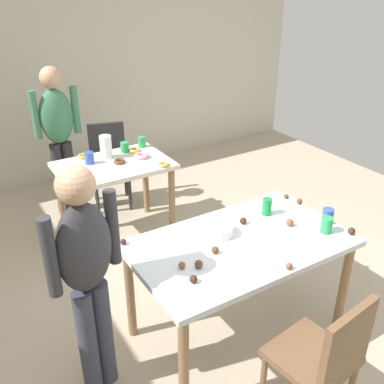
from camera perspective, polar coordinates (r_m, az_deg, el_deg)
The scene contains 34 objects.
ground_plane at distance 3.30m, azimuth 4.32°, elevation -16.84°, with size 6.40×6.40×0.00m, color tan.
wall_back at distance 5.39m, azimuth -16.08°, elevation 15.46°, with size 6.40×0.10×2.60m, color beige.
dining_table_near at distance 2.84m, azimuth 6.31°, elevation -7.95°, with size 1.38×0.82×0.75m.
dining_table_far at distance 3.99m, azimuth -10.15°, elevation 2.06°, with size 0.99×0.67×0.75m.
chair_near_table at distance 2.50m, azimuth 17.05°, elevation -19.91°, with size 0.45×0.45×0.87m.
chair_far_table at distance 4.71m, azimuth -10.85°, elevation 4.19°, with size 0.50×0.50×0.87m.
person_girl_near at distance 2.40m, azimuth -13.67°, elevation -9.71°, with size 0.45×0.28×1.46m.
person_adult_far at distance 4.47m, azimuth -17.16°, elevation 7.86°, with size 0.45×0.22×1.51m.
mixing_bowl at distance 2.83m, azimuth 3.52°, elevation -4.97°, with size 0.19×0.19×0.07m, color white.
soda_can at distance 3.08m, azimuth 9.80°, elevation -1.90°, with size 0.07×0.07×0.12m, color #198438.
fork_near at distance 3.08m, azimuth 5.37°, elevation -2.78°, with size 0.17×0.02×0.01m, color silver.
cup_near_0 at distance 2.97m, azimuth 17.25°, elevation -4.16°, with size 0.07×0.07×0.11m, color green.
cup_near_1 at distance 3.08m, azimuth 17.38°, elevation -3.01°, with size 0.08×0.08×0.10m, color #3351B2.
cake_ball_0 at distance 2.53m, azimuth -1.33°, elevation -9.56°, with size 0.04×0.04×0.04m, color brown.
cake_ball_1 at distance 3.28m, azimuth 13.91°, elevation -1.21°, with size 0.04×0.04×0.04m, color brown.
cake_ball_2 at distance 2.65m, azimuth 3.06°, elevation -7.61°, with size 0.05×0.05×0.05m, color brown.
cake_ball_3 at distance 2.53m, azimuth 0.88°, elevation -9.44°, with size 0.05×0.05×0.05m, color brown.
cake_ball_4 at distance 2.58m, azimuth 12.62°, elevation -9.47°, with size 0.04×0.04×0.04m, color brown.
cake_ball_5 at distance 2.99m, azimuth 12.72°, elevation -3.92°, with size 0.05×0.05×0.05m, color brown.
cake_ball_6 at distance 2.42m, azimuth 0.19°, elevation -11.37°, with size 0.05×0.05×0.05m, color #3D2319.
cake_ball_7 at distance 3.34m, azimuth 12.25°, elevation -0.58°, with size 0.04×0.04×0.04m, color brown.
cake_ball_8 at distance 2.96m, azimuth 6.73°, elevation -3.77°, with size 0.05×0.05×0.05m, color #3D2319.
cake_ball_9 at distance 3.01m, azimuth 20.20°, elevation -4.84°, with size 0.05×0.05×0.05m, color #3D2319.
cake_ball_10 at distance 2.76m, azimuth -9.00°, elevation -6.47°, with size 0.04×0.04×0.04m, color #3D2319.
pitcher_far at distance 4.04m, azimuth -11.23°, elevation 5.81°, with size 0.11×0.11×0.22m, color white.
cup_far_0 at distance 3.96m, azimuth -13.32°, elevation 4.37°, with size 0.08×0.08×0.11m, color #3351B2.
cup_far_1 at distance 4.17m, azimuth -8.84°, elevation 5.84°, with size 0.08×0.08×0.10m, color green.
cup_far_2 at distance 4.28m, azimuth -6.61°, elevation 6.56°, with size 0.07×0.07×0.10m, color green.
donut_far_0 at distance 4.13m, azimuth -14.04°, elevation 4.61°, with size 0.11×0.11×0.03m, color gold.
donut_far_1 at distance 4.03m, azimuth -6.62°, elevation 4.75°, with size 0.14×0.14×0.04m, color pink.
donut_far_2 at distance 3.94m, azimuth -9.49°, elevation 3.98°, with size 0.11×0.11×0.03m, color brown.
donut_far_3 at distance 4.18m, azimuth -7.53°, elevation 5.47°, with size 0.11×0.11×0.03m, color gold.
donut_far_4 at distance 3.83m, azimuth -3.73°, elevation 3.65°, with size 0.10×0.10×0.03m, color gold.
donut_far_5 at distance 3.80m, azimuth -15.25°, elevation 2.58°, with size 0.14×0.14×0.04m, color gold.
Camera 1 is at (-1.45, -1.90, 2.27)m, focal length 40.65 mm.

